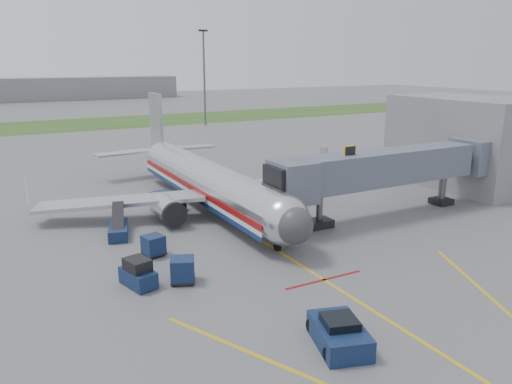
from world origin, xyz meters
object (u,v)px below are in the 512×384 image
baggage_tug (138,274)px  belt_loader (118,229)px  ramp_worker (140,264)px  pushback_tug (339,334)px  airliner (208,181)px

baggage_tug → belt_loader: bearing=83.3°
ramp_worker → pushback_tug: bearing=-111.7°
pushback_tug → belt_loader: 22.58m
ramp_worker → airliner: bearing=2.9°
belt_loader → ramp_worker: (-0.63, -8.62, 0.29)m
belt_loader → pushback_tug: bearing=-75.1°
baggage_tug → ramp_worker: (0.55, 1.49, 0.03)m
ramp_worker → belt_loader: bearing=38.0°
pushback_tug → belt_loader: (-5.82, 21.82, -0.10)m
pushback_tug → baggage_tug: (-7.00, 11.71, 0.16)m
pushback_tug → belt_loader: size_ratio=0.89×
baggage_tug → airliner: bearing=52.4°
belt_loader → ramp_worker: belt_loader is taller
airliner → baggage_tug: airliner is taller
belt_loader → baggage_tug: bearing=-96.7°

